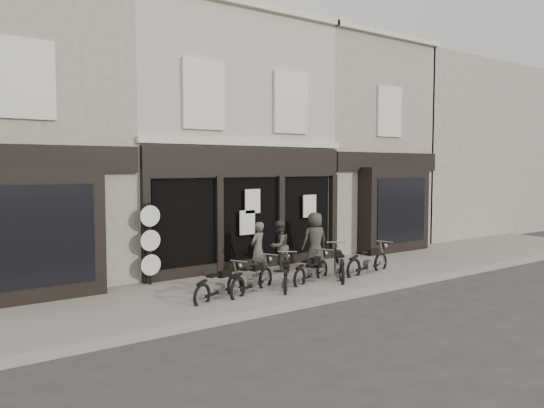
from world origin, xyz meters
TOP-DOWN VIEW (x-y plane):
  - ground_plane at (0.00, 0.00)m, footprint 90.00×90.00m
  - pavement at (0.00, 0.90)m, footprint 30.00×4.20m
  - kerb at (0.00, -1.25)m, footprint 30.00×0.25m
  - central_building at (0.00, 5.95)m, footprint 7.30×6.22m
  - neighbour_left at (-6.35, 5.90)m, footprint 5.60×6.73m
  - neighbour_right at (6.35, 5.90)m, footprint 5.60×6.73m
  - filler_right at (14.50, 6.00)m, footprint 11.00×6.00m
  - motorcycle_0 at (-2.67, 0.28)m, footprint 1.80×0.98m
  - motorcycle_1 at (-1.67, 0.32)m, footprint 1.89×1.13m
  - motorcycle_2 at (-0.62, 0.26)m, footprint 1.44×1.66m
  - motorcycle_3 at (0.38, 0.41)m, footprint 1.83×0.96m
  - motorcycle_4 at (1.36, 0.34)m, footprint 1.51×1.84m
  - motorcycle_5 at (2.49, 0.28)m, footprint 2.08×0.68m
  - man_left at (-0.43, 1.90)m, footprint 0.68×0.57m
  - man_centre at (0.48, 2.06)m, footprint 0.89×0.77m
  - man_right at (1.79, 1.92)m, footprint 0.93×0.67m
  - advert_sign_post at (-3.45, 2.62)m, footprint 0.57×0.37m

SIDE VIEW (x-z plane):
  - ground_plane at x=0.00m, z-range 0.00..0.00m
  - pavement at x=0.00m, z-range 0.00..0.12m
  - kerb at x=0.00m, z-range 0.00..0.13m
  - motorcycle_0 at x=-2.67m, z-range -0.09..0.82m
  - motorcycle_3 at x=0.38m, z-range -0.09..0.83m
  - motorcycle_2 at x=-0.62m, z-range -0.10..0.85m
  - motorcycle_1 at x=-1.67m, z-range -0.10..0.88m
  - motorcycle_5 at x=2.49m, z-range -0.10..0.90m
  - motorcycle_4 at x=1.36m, z-range -0.11..0.92m
  - man_centre at x=0.48m, z-range 0.12..1.68m
  - man_left at x=-0.43m, z-range 0.12..1.71m
  - man_right at x=1.79m, z-range 0.12..1.88m
  - advert_sign_post at x=-3.45m, z-range -0.03..2.32m
  - neighbour_left at x=-6.35m, z-range -0.13..8.21m
  - neighbour_right at x=6.35m, z-range -0.13..8.21m
  - central_building at x=0.00m, z-range -0.09..8.25m
  - filler_right at x=14.50m, z-range 0.00..8.20m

